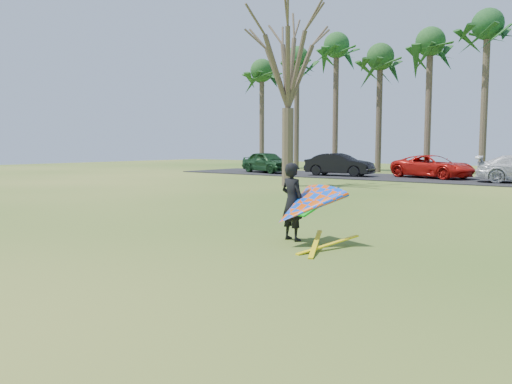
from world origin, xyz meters
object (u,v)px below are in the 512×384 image
Objects in this scene: bare_tree_left at (288,57)px; kite_flyer at (302,206)px; car_0 at (267,162)px; car_2 at (433,166)px; car_1 at (339,165)px.

bare_tree_left is 4.06× the size of kite_flyer.
car_2 is at bearing -66.62° from car_0.
kite_flyer is at bearing -125.55° from car_0.
car_0 reaches higher than car_1.
car_1 is at bearing 101.10° from bare_tree_left.
car_2 is (12.47, 1.59, -0.08)m from car_0.
kite_flyer is (9.31, -13.01, -6.06)m from bare_tree_left.
car_2 is 2.27× the size of kite_flyer.
car_0 reaches higher than car_2.
bare_tree_left is 1.99× the size of car_0.
kite_flyer reaches higher than car_2.
car_1 is 0.88× the size of car_2.
bare_tree_left is at bearing -175.42° from car_1.
car_2 is 24.30m from kite_flyer.
kite_flyer is (17.53, -22.18, -0.04)m from car_0.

